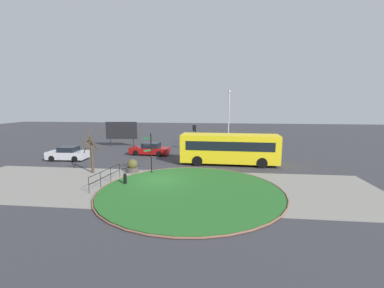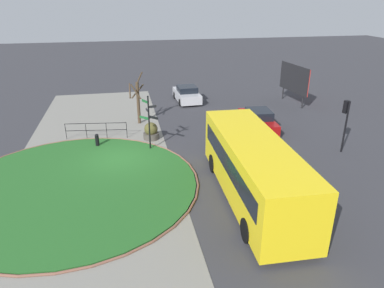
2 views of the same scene
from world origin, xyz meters
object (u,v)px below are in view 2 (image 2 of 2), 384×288
(bollard_foreground, at_px, (97,140))
(traffic_light_near, at_px, (346,115))
(planter_near_signpost, at_px, (151,132))
(signpost_directional, at_px, (149,119))
(street_tree_bare, at_px, (138,99))
(bus_yellow, at_px, (253,168))
(billboard_left, at_px, (294,79))
(car_far_lane, at_px, (258,120))
(car_near_lane, at_px, (187,94))

(bollard_foreground, relative_size, traffic_light_near, 0.27)
(planter_near_signpost, bearing_deg, signpost_directional, -7.50)
(street_tree_bare, bearing_deg, bus_yellow, 21.29)
(bollard_foreground, distance_m, billboard_left, 18.27)
(bollard_foreground, bearing_deg, car_far_lane, 96.15)
(car_near_lane, relative_size, billboard_left, 0.94)
(car_far_lane, xyz_separation_m, planter_near_signpost, (0.57, -7.89, -0.13))
(street_tree_bare, bearing_deg, car_far_lane, 71.55)
(car_far_lane, bearing_deg, street_tree_bare, 75.91)
(traffic_light_near, distance_m, planter_near_signpost, 12.41)
(bus_yellow, xyz_separation_m, car_far_lane, (-9.16, 3.84, -0.96))
(bollard_foreground, xyz_separation_m, car_far_lane, (-1.23, 11.43, 0.20))
(planter_near_signpost, relative_size, street_tree_bare, 0.30)
(car_far_lane, bearing_deg, bus_yellow, 161.61)
(signpost_directional, bearing_deg, bus_yellow, 31.97)
(car_near_lane, bearing_deg, traffic_light_near, -152.64)
(bus_yellow, relative_size, billboard_left, 2.20)
(car_far_lane, relative_size, traffic_light_near, 1.44)
(billboard_left, distance_m, street_tree_bare, 14.22)
(traffic_light_near, bearing_deg, billboard_left, -22.90)
(signpost_directional, distance_m, traffic_light_near, 12.00)
(traffic_light_near, bearing_deg, signpost_directional, 64.59)
(bus_yellow, bearing_deg, car_far_lane, -20.96)
(car_near_lane, bearing_deg, car_far_lane, -156.99)
(traffic_light_near, bearing_deg, street_tree_bare, 44.44)
(planter_near_signpost, bearing_deg, traffic_light_near, 69.33)
(street_tree_bare, bearing_deg, signpost_directional, 4.49)
(signpost_directional, distance_m, bus_yellow, 8.08)
(bollard_foreground, relative_size, street_tree_bare, 0.23)
(planter_near_signpost, bearing_deg, car_near_lane, 154.61)
(car_far_lane, height_order, billboard_left, billboard_left)
(car_near_lane, relative_size, planter_near_signpost, 3.49)
(car_near_lane, xyz_separation_m, street_tree_bare, (5.16, -4.71, 1.20))
(car_near_lane, height_order, street_tree_bare, street_tree_bare)
(bollard_foreground, bearing_deg, street_tree_bare, 144.51)
(bus_yellow, height_order, traffic_light_near, traffic_light_near)
(traffic_light_near, bearing_deg, car_near_lane, 16.90)
(bollard_foreground, xyz_separation_m, planter_near_signpost, (-0.66, 3.54, 0.06))
(signpost_directional, relative_size, car_near_lane, 0.86)
(signpost_directional, bearing_deg, car_far_lane, 105.93)
(planter_near_signpost, xyz_separation_m, street_tree_bare, (-3.42, -0.64, 1.35))
(street_tree_bare, bearing_deg, bollard_foreground, -35.49)
(bus_yellow, bearing_deg, bollard_foreground, 45.53)
(car_far_lane, relative_size, planter_near_signpost, 3.99)
(signpost_directional, distance_m, car_far_lane, 8.56)
(signpost_directional, xyz_separation_m, street_tree_bare, (-5.16, -0.41, -0.17))
(traffic_light_near, distance_m, street_tree_bare, 14.39)
(street_tree_bare, bearing_deg, car_near_lane, 137.63)
(bus_yellow, xyz_separation_m, traffic_light_near, (-4.26, 7.44, 0.79))
(signpost_directional, bearing_deg, car_near_lane, 157.38)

